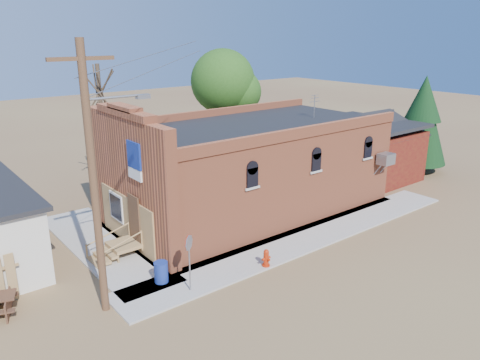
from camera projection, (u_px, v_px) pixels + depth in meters
ground at (299, 255)px, 20.12m from camera, size 120.00×120.00×0.00m
sidewalk_south at (308, 238)px, 21.67m from camera, size 19.00×2.20×0.08m
sidewalk_west at (103, 246)px, 20.85m from camera, size 2.60×10.00×0.08m
brick_bar at (248, 168)px, 24.49m from camera, size 16.40×7.97×6.30m
red_shed at (365, 143)px, 30.37m from camera, size 5.40×6.40×4.30m
utility_pole at (95, 177)px, 14.75m from camera, size 3.12×0.26×9.00m
tree_bare_near at (99, 92)px, 26.25m from camera, size 2.80×2.80×7.65m
tree_leafy at (223, 82)px, 31.97m from camera, size 4.40×4.40×8.15m
evergreen_tree at (422, 118)px, 31.19m from camera, size 3.60×3.60×6.50m
fire_hydrant at (266, 258)px, 18.86m from camera, size 0.41×0.38×0.73m
stop_sign at (189, 248)px, 16.67m from camera, size 0.51×0.41×2.22m
trash_barrel at (161, 272)px, 17.66m from camera, size 0.67×0.67×0.81m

